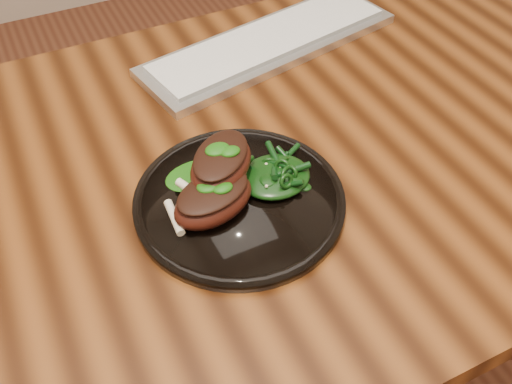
% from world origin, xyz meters
% --- Properties ---
extents(desk, '(1.60, 0.80, 0.75)m').
position_xyz_m(desk, '(0.00, 0.00, 0.67)').
color(desk, black).
rests_on(desk, ground).
extents(plate, '(0.28, 0.28, 0.02)m').
position_xyz_m(plate, '(0.03, -0.08, 0.76)').
color(plate, black).
rests_on(plate, desk).
extents(lamb_chop_front, '(0.13, 0.10, 0.05)m').
position_xyz_m(lamb_chop_front, '(-0.01, -0.09, 0.79)').
color(lamb_chop_front, '#3D130B').
rests_on(lamb_chop_front, plate).
extents(lamb_chop_back, '(0.13, 0.13, 0.05)m').
position_xyz_m(lamb_chop_back, '(0.02, -0.06, 0.81)').
color(lamb_chop_back, '#3D130B').
rests_on(lamb_chop_back, plate).
extents(herb_smear, '(0.09, 0.06, 0.01)m').
position_xyz_m(herb_smear, '(-0.01, -0.02, 0.77)').
color(herb_smear, '#0C4507').
rests_on(herb_smear, plate).
extents(greens_heap, '(0.10, 0.09, 0.04)m').
position_xyz_m(greens_heap, '(0.08, -0.08, 0.78)').
color(greens_heap, black).
rests_on(greens_heap, plate).
extents(keyboard, '(0.50, 0.24, 0.02)m').
position_xyz_m(keyboard, '(0.24, 0.24, 0.76)').
color(keyboard, silver).
rests_on(keyboard, desk).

